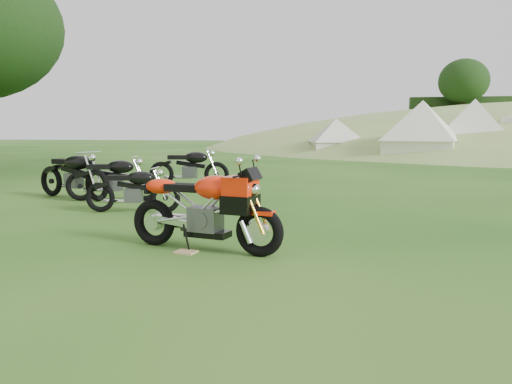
% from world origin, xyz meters
% --- Properties ---
extents(ground, '(120.00, 120.00, 0.00)m').
position_xyz_m(ground, '(0.00, 0.00, 0.00)').
color(ground, '#15450E').
rests_on(ground, ground).
extents(sport_motorcycle, '(2.07, 0.93, 1.21)m').
position_xyz_m(sport_motorcycle, '(-0.75, -0.45, 0.60)').
color(sport_motorcycle, red).
rests_on(sport_motorcycle, ground).
extents(plywood_board, '(0.29, 0.25, 0.02)m').
position_xyz_m(plywood_board, '(-0.94, -0.61, 0.01)').
color(plywood_board, tan).
rests_on(plywood_board, ground).
extents(vintage_moto_a, '(2.17, 1.24, 1.12)m').
position_xyz_m(vintage_moto_a, '(-4.92, 3.53, 0.56)').
color(vintage_moto_a, black).
rests_on(vintage_moto_a, ground).
extents(vintage_moto_b, '(1.73, 0.60, 0.89)m').
position_xyz_m(vintage_moto_b, '(-2.86, 2.06, 0.45)').
color(vintage_moto_b, black).
rests_on(vintage_moto_b, ground).
extents(vintage_moto_c, '(1.98, 0.79, 1.02)m').
position_xyz_m(vintage_moto_c, '(-3.92, 3.38, 0.51)').
color(vintage_moto_c, black).
rests_on(vintage_moto_c, ground).
extents(vintage_moto_d, '(2.10, 0.70, 1.09)m').
position_xyz_m(vintage_moto_d, '(-3.17, 6.21, 0.54)').
color(vintage_moto_d, black).
rests_on(vintage_moto_d, ground).
extents(tent_left, '(3.20, 3.20, 2.31)m').
position_xyz_m(tent_left, '(0.17, 22.20, 1.15)').
color(tent_left, beige).
rests_on(tent_left, ground).
extents(tent_mid, '(4.01, 4.01, 2.80)m').
position_xyz_m(tent_mid, '(4.41, 19.29, 1.40)').
color(tent_mid, silver).
rests_on(tent_mid, ground).
extents(tent_right, '(4.02, 4.02, 2.88)m').
position_xyz_m(tent_right, '(7.15, 20.86, 1.44)').
color(tent_right, beige).
rests_on(tent_right, ground).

